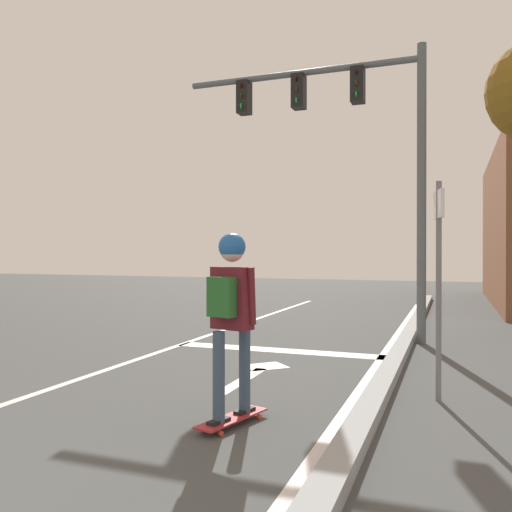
% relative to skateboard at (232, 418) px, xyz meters
% --- Properties ---
extents(lane_line_center, '(0.12, 20.00, 0.01)m').
position_rel_skateboard_xyz_m(lane_line_center, '(-2.50, 2.44, -0.06)').
color(lane_line_center, silver).
rests_on(lane_line_center, ground).
extents(lane_line_curbside, '(0.12, 20.00, 0.01)m').
position_rel_skateboard_xyz_m(lane_line_curbside, '(0.90, 2.44, -0.06)').
color(lane_line_curbside, silver).
rests_on(lane_line_curbside, ground).
extents(stop_bar, '(3.55, 0.40, 0.01)m').
position_rel_skateboard_xyz_m(stop_bar, '(-0.73, 3.69, -0.06)').
color(stop_bar, silver).
rests_on(stop_bar, ground).
extents(lane_arrow_stem, '(0.16, 1.40, 0.01)m').
position_rel_skateboard_xyz_m(lane_arrow_stem, '(-0.55, 1.63, -0.06)').
color(lane_arrow_stem, silver).
rests_on(lane_arrow_stem, ground).
extents(lane_arrow_head, '(0.71, 0.71, 0.01)m').
position_rel_skateboard_xyz_m(lane_arrow_head, '(-0.55, 2.48, -0.06)').
color(lane_arrow_head, silver).
rests_on(lane_arrow_head, ground).
extents(curb_strip, '(0.24, 24.00, 0.14)m').
position_rel_skateboard_xyz_m(curb_strip, '(1.15, 2.44, 0.01)').
color(curb_strip, '#939898').
rests_on(curb_strip, ground).
extents(skateboard, '(0.43, 0.87, 0.07)m').
position_rel_skateboard_xyz_m(skateboard, '(0.00, 0.00, 0.00)').
color(skateboard, '#A62629').
rests_on(skateboard, ground).
extents(skater, '(0.46, 0.63, 1.70)m').
position_rel_skateboard_xyz_m(skater, '(-0.00, -0.02, 1.10)').
color(skater, '#384D64').
rests_on(skater, skateboard).
extents(traffic_signal_mast, '(4.54, 0.34, 5.26)m').
position_rel_skateboard_xyz_m(traffic_signal_mast, '(0.08, 5.19, 3.83)').
color(traffic_signal_mast, '#545D61').
rests_on(traffic_signal_mast, ground).
extents(street_sign_post, '(0.13, 0.44, 2.37)m').
position_rel_skateboard_xyz_m(street_sign_post, '(1.77, 1.52, 1.48)').
color(street_sign_post, slate).
rests_on(street_sign_post, ground).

